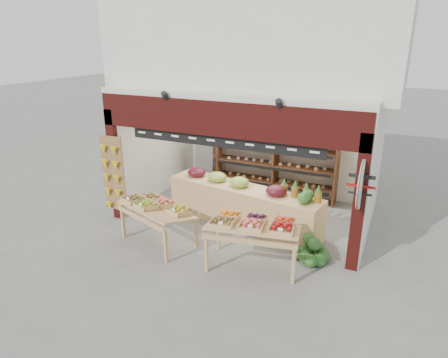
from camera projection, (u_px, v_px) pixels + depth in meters
ground at (239, 220)px, 9.60m from camera, size 60.00×60.00×0.00m
shop_structure at (267, 47)px, 9.65m from camera, size 6.36×5.12×5.40m
banana_board at (113, 176)px, 9.29m from camera, size 0.60×0.15×1.80m
gift_sign at (361, 184)px, 6.94m from camera, size 0.04×0.93×0.92m
back_shelving at (276, 153)px, 10.74m from camera, size 3.32×0.54×2.02m
refrigerator at (210, 157)px, 11.57m from camera, size 0.76×0.76×1.74m
cardboard_stack at (217, 193)px, 10.56m from camera, size 1.08×0.78×0.72m
mid_counter at (242, 204)px, 9.21m from camera, size 3.82×1.37×1.16m
display_table_left at (155, 206)px, 8.40m from camera, size 1.82×1.38×1.03m
display_table_right at (253, 225)px, 7.43m from camera, size 1.87×1.25×1.09m
watermelon_pile at (313, 253)px, 7.81m from camera, size 0.68×0.66×0.50m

